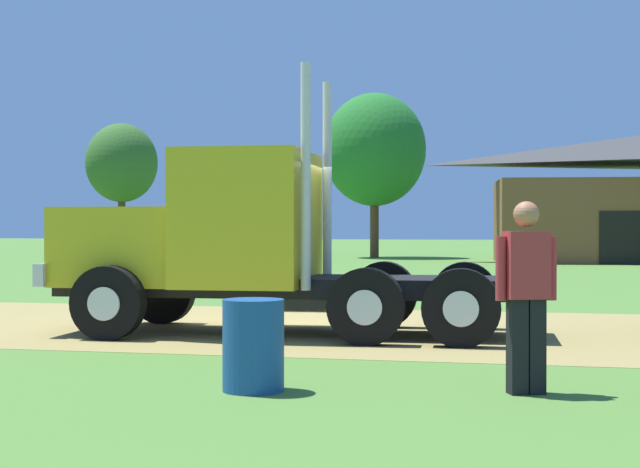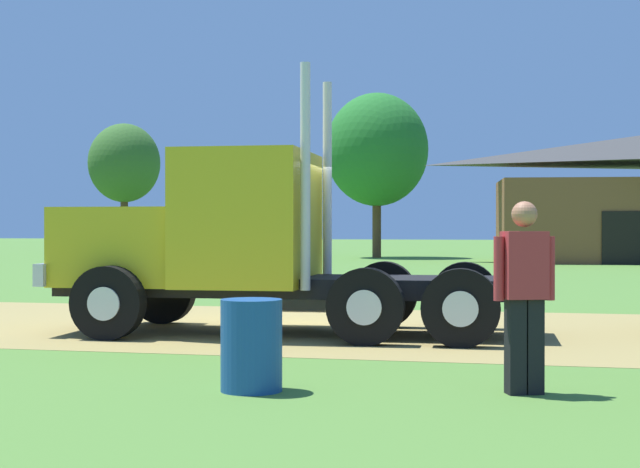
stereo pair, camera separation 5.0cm
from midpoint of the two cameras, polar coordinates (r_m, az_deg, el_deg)
name	(u,v)px [view 2 (the right image)]	position (r m, az deg, el deg)	size (l,w,h in m)	color
ground_plane	(259,326)	(15.37, -3.50, -5.45)	(200.00, 200.00, 0.00)	#4D7A30
dirt_track	(259,326)	(15.37, -3.50, -5.43)	(120.00, 6.88, 0.01)	#988449
truck_foreground_white	(236,246)	(14.39, -4.89, -0.73)	(7.09, 2.95, 3.82)	black
visitor_standing_near	(524,290)	(9.33, 12.09, -3.21)	(0.56, 0.39, 1.82)	#B22D33
steel_barrel	(251,345)	(9.36, -3.90, -6.54)	(0.59, 0.59, 0.88)	#19478C
tree_left	(124,163)	(58.25, -11.43, 4.10)	(4.22, 4.22, 7.64)	#513823
tree_mid	(377,150)	(48.98, 3.39, 4.97)	(5.18, 5.18, 8.30)	#513823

